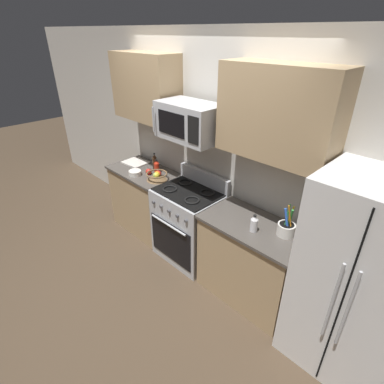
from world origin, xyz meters
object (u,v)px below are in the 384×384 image
(range_oven, at_px, (189,224))
(utensil_crock, at_px, (286,228))
(prep_bowl, at_px, (135,173))
(bottle_hot_sauce, at_px, (157,167))
(apple_loose, at_px, (149,172))
(bottle_vinegar, at_px, (254,224))
(refrigerator, at_px, (357,283))
(microwave, at_px, (190,121))
(cutting_board, at_px, (136,162))
(bottle_soy, at_px, (155,162))
(fruit_basket, at_px, (157,176))

(range_oven, height_order, utensil_crock, utensil_crock)
(utensil_crock, relative_size, prep_bowl, 2.07)
(bottle_hot_sauce, height_order, prep_bowl, bottle_hot_sauce)
(apple_loose, height_order, bottle_hot_sauce, bottle_hot_sauce)
(bottle_vinegar, bearing_deg, refrigerator, 4.53)
(refrigerator, relative_size, apple_loose, 22.25)
(range_oven, bearing_deg, refrigerator, -0.53)
(refrigerator, bearing_deg, microwave, 178.70)
(cutting_board, bearing_deg, microwave, -2.51)
(utensil_crock, xyz_separation_m, bottle_hot_sauce, (-1.88, 0.02, 0.01))
(utensil_crock, bearing_deg, bottle_soy, 177.83)
(bottle_soy, bearing_deg, cutting_board, -168.40)
(cutting_board, distance_m, bottle_vinegar, 2.11)
(microwave, bearing_deg, bottle_hot_sauce, 174.82)
(fruit_basket, bearing_deg, utensil_crock, 4.02)
(refrigerator, relative_size, bottle_hot_sauce, 9.54)
(fruit_basket, xyz_separation_m, cutting_board, (-0.64, 0.12, -0.05))
(utensil_crock, xyz_separation_m, prep_bowl, (-2.02, -0.23, -0.03))
(bottle_soy, distance_m, prep_bowl, 0.31)
(bottle_hot_sauce, bearing_deg, cutting_board, -178.53)
(bottle_soy, xyz_separation_m, prep_bowl, (-0.02, -0.31, -0.07))
(microwave, height_order, bottle_vinegar, microwave)
(apple_loose, distance_m, bottle_vinegar, 1.67)
(fruit_basket, distance_m, cutting_board, 0.65)
(range_oven, height_order, apple_loose, range_oven)
(utensil_crock, relative_size, cutting_board, 1.03)
(refrigerator, bearing_deg, cutting_board, 178.24)
(apple_loose, distance_m, cutting_board, 0.45)
(utensil_crock, bearing_deg, bottle_hot_sauce, 179.50)
(microwave, xyz_separation_m, utensil_crock, (1.20, 0.05, -0.75))
(bottle_vinegar, bearing_deg, cutting_board, 175.52)
(cutting_board, relative_size, prep_bowl, 2.01)
(microwave, height_order, bottle_hot_sauce, microwave)
(refrigerator, bearing_deg, utensil_crock, 172.54)
(refrigerator, xyz_separation_m, apple_loose, (-2.58, -0.01, 0.09))
(microwave, height_order, bottle_soy, microwave)
(bottle_soy, bearing_deg, refrigerator, -3.51)
(range_oven, bearing_deg, bottle_vinegar, -5.34)
(range_oven, distance_m, utensil_crock, 1.30)
(cutting_board, bearing_deg, utensil_crock, -0.11)
(bottle_hot_sauce, bearing_deg, microwave, -5.18)
(range_oven, relative_size, fruit_basket, 4.13)
(fruit_basket, relative_size, prep_bowl, 1.63)
(bottle_vinegar, bearing_deg, bottle_soy, 172.36)
(utensil_crock, bearing_deg, range_oven, -176.60)
(utensil_crock, xyz_separation_m, apple_loose, (-1.91, -0.10, -0.03))
(cutting_board, distance_m, bottle_hot_sauce, 0.47)
(bottle_hot_sauce, bearing_deg, bottle_soy, 153.04)
(microwave, relative_size, fruit_basket, 2.62)
(bottle_vinegar, bearing_deg, utensil_crock, 33.94)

